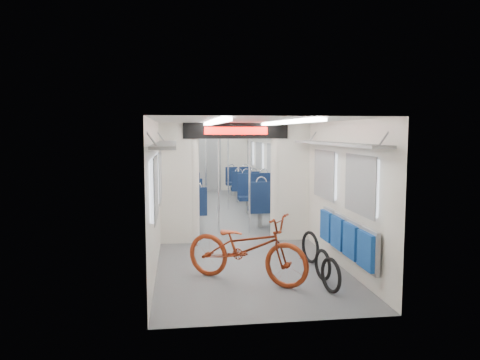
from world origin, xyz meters
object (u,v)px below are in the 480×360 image
(stanchion_far_left, at_px, (206,169))
(stanchion_far_right, at_px, (228,168))
(seat_bay_far_left, at_px, (183,184))
(seat_bay_near_left, at_px, (186,201))
(seat_bay_far_right, at_px, (242,182))
(bike_hoop_c, at_px, (310,249))
(bike_hoop_a, at_px, (331,277))
(bicycle, at_px, (246,248))
(seat_bay_near_right, at_px, (263,196))
(bike_hoop_b, at_px, (323,266))
(flip_bench, at_px, (346,237))
(stanchion_near_left, at_px, (219,179))
(stanchion_near_right, at_px, (249,179))

(stanchion_far_left, height_order, stanchion_far_right, same)
(seat_bay_far_left, bearing_deg, seat_bay_near_left, -90.00)
(seat_bay_far_left, bearing_deg, seat_bay_far_right, 14.54)
(bike_hoop_c, bearing_deg, bike_hoop_a, -95.29)
(bicycle, bearing_deg, seat_bay_near_right, 20.62)
(seat_bay_near_right, relative_size, stanchion_far_right, 0.99)
(seat_bay_near_right, bearing_deg, bike_hoop_b, -89.92)
(bike_hoop_c, xyz_separation_m, stanchion_far_right, (-0.75, 5.45, 0.91))
(flip_bench, xyz_separation_m, bike_hoop_c, (-0.34, 0.69, -0.34))
(seat_bay_near_left, distance_m, stanchion_near_left, 1.41)
(stanchion_far_right, bearing_deg, seat_bay_far_right, 71.95)
(stanchion_near_right, bearing_deg, stanchion_far_left, 104.50)
(seat_bay_near_left, distance_m, seat_bay_far_right, 4.34)
(flip_bench, bearing_deg, stanchion_near_left, 116.55)
(bike_hoop_c, distance_m, stanchion_near_left, 2.97)
(seat_bay_far_right, bearing_deg, seat_bay_near_left, -115.50)
(bike_hoop_a, distance_m, stanchion_near_left, 4.21)
(stanchion_near_left, distance_m, stanchion_far_left, 2.71)
(bike_hoop_b, distance_m, seat_bay_far_left, 8.14)
(bicycle, bearing_deg, bike_hoop_b, -61.04)
(stanchion_far_right, bearing_deg, bike_hoop_a, -84.88)
(stanchion_far_left, bearing_deg, seat_bay_near_right, -47.13)
(flip_bench, distance_m, bike_hoop_c, 0.84)
(seat_bay_far_left, xyz_separation_m, stanchion_near_left, (0.68, -4.50, 0.61))
(flip_bench, relative_size, stanchion_far_left, 0.94)
(seat_bay_near_right, relative_size, seat_bay_far_right, 1.19)
(flip_bench, distance_m, stanchion_near_right, 3.27)
(bicycle, distance_m, seat_bay_far_right, 8.38)
(bike_hoop_a, bearing_deg, flip_bench, 57.45)
(flip_bench, bearing_deg, seat_bay_far_right, 92.93)
(seat_bay_near_left, distance_m, seat_bay_far_left, 3.44)
(bike_hoop_a, xyz_separation_m, seat_bay_near_right, (0.05, 5.26, 0.35))
(bike_hoop_c, distance_m, seat_bay_near_left, 4.09)
(seat_bay_near_left, height_order, stanchion_near_left, stanchion_near_left)
(seat_bay_near_left, distance_m, stanchion_near_right, 1.89)
(seat_bay_far_left, relative_size, stanchion_far_right, 0.89)
(seat_bay_near_left, bearing_deg, stanchion_near_left, -57.18)
(bike_hoop_b, relative_size, seat_bay_near_right, 0.20)
(bicycle, height_order, stanchion_far_right, stanchion_far_right)
(seat_bay_near_right, height_order, stanchion_near_right, stanchion_near_right)
(seat_bay_near_left, bearing_deg, stanchion_near_right, -42.49)
(bike_hoop_b, distance_m, stanchion_far_left, 6.33)
(flip_bench, height_order, stanchion_near_right, stanchion_near_right)
(seat_bay_near_right, xyz_separation_m, stanchion_near_right, (-0.55, -1.46, 0.58))
(bike_hoop_b, xyz_separation_m, bike_hoop_c, (0.08, 0.90, 0.03))
(bike_hoop_b, bearing_deg, seat_bay_near_right, 90.08)
(stanchion_near_right, bearing_deg, bike_hoop_c, -75.01)
(bike_hoop_c, relative_size, seat_bay_far_right, 0.27)
(seat_bay_near_left, xyz_separation_m, seat_bay_near_right, (1.87, 0.25, 0.04))
(bike_hoop_c, relative_size, stanchion_near_left, 0.23)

